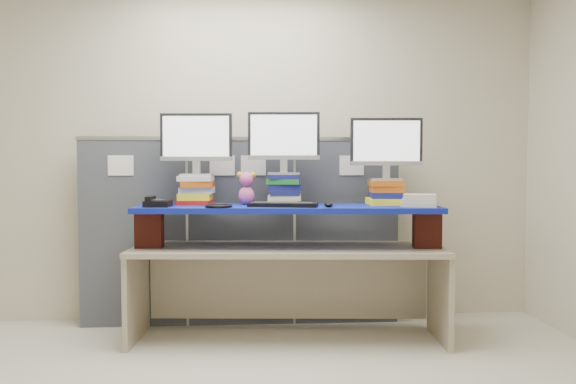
{
  "coord_description": "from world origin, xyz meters",
  "views": [
    {
      "loc": [
        0.08,
        -2.77,
        1.3
      ],
      "look_at": [
        0.35,
        1.34,
        1.1
      ],
      "focal_mm": 35.0,
      "sensor_mm": 36.0,
      "label": 1
    }
  ],
  "objects": [
    {
      "name": "room",
      "position": [
        0.0,
        0.0,
        1.4
      ],
      "size": [
        5.0,
        4.0,
        2.8
      ],
      "color": "beige",
      "rests_on": "ground"
    },
    {
      "name": "cubicle_partition",
      "position": [
        -0.0,
        1.78,
        0.77
      ],
      "size": [
        2.6,
        0.06,
        1.53
      ],
      "color": "#40434B",
      "rests_on": "ground"
    },
    {
      "name": "desk",
      "position": [
        0.35,
        1.34,
        0.56
      ],
      "size": [
        2.34,
        0.83,
        0.7
      ],
      "rotation": [
        0.0,
        0.0,
        -0.07
      ],
      "color": "tan",
      "rests_on": "ground"
    },
    {
      "name": "brick_pier_left",
      "position": [
        -0.66,
        1.37,
        0.83
      ],
      "size": [
        0.2,
        0.12,
        0.27
      ],
      "primitive_type": "cube",
      "rotation": [
        0.0,
        0.0,
        -0.07
      ],
      "color": "maroon",
      "rests_on": "desk"
    },
    {
      "name": "brick_pier_right",
      "position": [
        1.36,
        1.22,
        0.83
      ],
      "size": [
        0.2,
        0.12,
        0.27
      ],
      "primitive_type": "cube",
      "rotation": [
        0.0,
        0.0,
        -0.07
      ],
      "color": "maroon",
      "rests_on": "desk"
    },
    {
      "name": "blue_board",
      "position": [
        0.35,
        1.34,
        0.98
      ],
      "size": [
        2.24,
        0.71,
        0.04
      ],
      "primitive_type": "cube",
      "rotation": [
        0.0,
        0.0,
        -0.07
      ],
      "color": "navy",
      "rests_on": "brick_pier_left"
    },
    {
      "name": "book_stack_left",
      "position": [
        -0.33,
        1.51,
        1.11
      ],
      "size": [
        0.27,
        0.31,
        0.22
      ],
      "color": "red",
      "rests_on": "blue_board"
    },
    {
      "name": "book_stack_center",
      "position": [
        0.33,
        1.47,
        1.12
      ],
      "size": [
        0.28,
        0.31,
        0.23
      ],
      "color": "#FFFA22",
      "rests_on": "blue_board"
    },
    {
      "name": "book_stack_right",
      "position": [
        1.1,
        1.41,
        1.09
      ],
      "size": [
        0.28,
        0.32,
        0.18
      ],
      "color": "#FFFA22",
      "rests_on": "blue_board"
    },
    {
      "name": "monitor_left",
      "position": [
        -0.33,
        1.51,
        1.49
      ],
      "size": [
        0.54,
        0.17,
        0.47
      ],
      "rotation": [
        0.0,
        0.0,
        -0.07
      ],
      "color": "#A4A4A9",
      "rests_on": "book_stack_left"
    },
    {
      "name": "monitor_center",
      "position": [
        0.33,
        1.46,
        1.5
      ],
      "size": [
        0.54,
        0.17,
        0.47
      ],
      "rotation": [
        0.0,
        0.0,
        -0.07
      ],
      "color": "#A4A4A9",
      "rests_on": "book_stack_center"
    },
    {
      "name": "monitor_right",
      "position": [
        1.1,
        1.41,
        1.45
      ],
      "size": [
        0.54,
        0.17,
        0.47
      ],
      "rotation": [
        0.0,
        0.0,
        -0.07
      ],
      "color": "#A4A4A9",
      "rests_on": "book_stack_right"
    },
    {
      "name": "keyboard",
      "position": [
        0.31,
        1.23,
        1.02
      ],
      "size": [
        0.52,
        0.26,
        0.03
      ],
      "rotation": [
        0.0,
        0.0,
        -0.21
      ],
      "color": "black",
      "rests_on": "blue_board"
    },
    {
      "name": "mouse",
      "position": [
        0.63,
        1.18,
        1.02
      ],
      "size": [
        0.08,
        0.12,
        0.04
      ],
      "primitive_type": "ellipsoid",
      "rotation": [
        0.0,
        0.0,
        0.13
      ],
      "color": "black",
      "rests_on": "blue_board"
    },
    {
      "name": "desk_phone",
      "position": [
        -0.59,
        1.28,
        1.03
      ],
      "size": [
        0.19,
        0.17,
        0.08
      ],
      "rotation": [
        0.0,
        0.0,
        -0.09
      ],
      "color": "black",
      "rests_on": "blue_board"
    },
    {
      "name": "headset",
      "position": [
        -0.15,
        1.2,
        1.02
      ],
      "size": [
        0.23,
        0.23,
        0.02
      ],
      "primitive_type": "torus",
      "rotation": [
        0.0,
        0.0,
        -0.21
      ],
      "color": "black",
      "rests_on": "blue_board"
    },
    {
      "name": "plush_toy",
      "position": [
        0.05,
        1.46,
        1.13
      ],
      "size": [
        0.15,
        0.11,
        0.25
      ],
      "rotation": [
        0.0,
        0.0,
        -0.07
      ],
      "color": "#EA599D",
      "rests_on": "blue_board"
    },
    {
      "name": "binder_stack",
      "position": [
        1.29,
        1.19,
        1.05
      ],
      "size": [
        0.3,
        0.27,
        0.09
      ],
      "rotation": [
        0.0,
        0.0,
        -0.33
      ],
      "color": "beige",
      "rests_on": "blue_board"
    }
  ]
}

